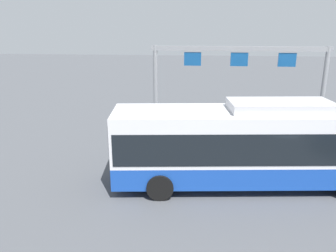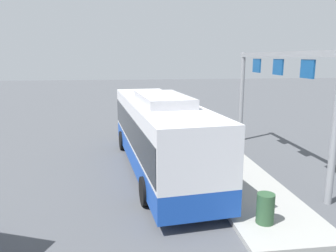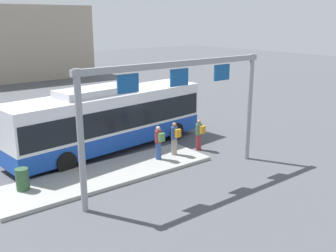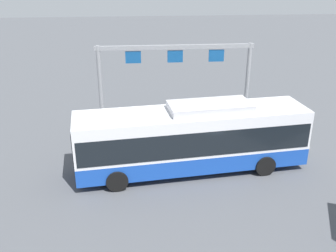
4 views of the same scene
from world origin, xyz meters
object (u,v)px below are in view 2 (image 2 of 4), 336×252
(person_waiting_mid, at_px, (222,140))
(trash_bin, at_px, (265,208))
(person_waiting_near, at_px, (215,135))
(person_boarding, at_px, (205,131))
(bus_main, at_px, (159,130))

(person_waiting_mid, distance_m, trash_bin, 6.41)
(person_waiting_near, height_order, person_waiting_mid, same)
(person_waiting_mid, xyz_separation_m, trash_bin, (-6.37, 0.56, -0.44))
(person_waiting_near, height_order, trash_bin, person_waiting_near)
(person_boarding, xyz_separation_m, trash_bin, (-9.16, 0.41, -0.28))
(person_boarding, distance_m, person_waiting_near, 1.77)
(person_waiting_near, bearing_deg, bus_main, 26.61)
(person_boarding, distance_m, trash_bin, 9.17)
(trash_bin, bearing_deg, person_boarding, -2.58)
(person_waiting_near, bearing_deg, person_waiting_mid, 86.63)
(bus_main, xyz_separation_m, person_boarding, (3.69, -2.97, -0.92))
(person_waiting_mid, bearing_deg, person_waiting_near, -89.23)
(person_boarding, height_order, person_waiting_near, person_waiting_near)
(person_waiting_near, distance_m, person_waiting_mid, 1.03)
(trash_bin, bearing_deg, person_waiting_near, -4.06)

